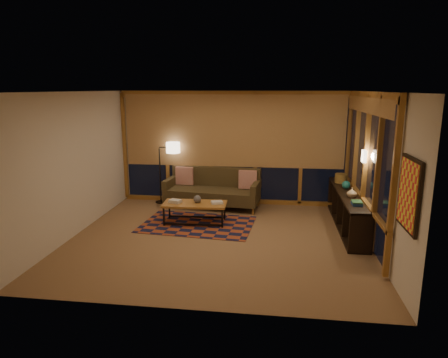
# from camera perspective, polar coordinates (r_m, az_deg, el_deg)

# --- Properties ---
(floor) EXTENTS (5.50, 5.00, 0.01)m
(floor) POSITION_cam_1_polar(r_m,az_deg,el_deg) (7.59, -0.80, -8.48)
(floor) COLOR #8C6B4D
(floor) RESTS_ON ground
(ceiling) EXTENTS (5.50, 5.00, 0.01)m
(ceiling) POSITION_cam_1_polar(r_m,az_deg,el_deg) (7.07, -0.87, 12.37)
(ceiling) COLOR #FAEECE
(ceiling) RESTS_ON walls
(walls) EXTENTS (5.51, 5.01, 2.70)m
(walls) POSITION_cam_1_polar(r_m,az_deg,el_deg) (7.21, -0.83, 1.58)
(walls) COLOR beige
(walls) RESTS_ON floor
(window_wall_back) EXTENTS (5.30, 0.16, 2.60)m
(window_wall_back) POSITION_cam_1_polar(r_m,az_deg,el_deg) (9.58, 1.28, 4.39)
(window_wall_back) COLOR olive
(window_wall_back) RESTS_ON walls
(window_wall_right) EXTENTS (0.16, 3.70, 2.60)m
(window_wall_right) POSITION_cam_1_polar(r_m,az_deg,el_deg) (7.90, 19.47, 1.83)
(window_wall_right) COLOR olive
(window_wall_right) RESTS_ON walls
(wall_art) EXTENTS (0.06, 0.74, 0.94)m
(wall_art) POSITION_cam_1_polar(r_m,az_deg,el_deg) (5.57, 24.88, -1.97)
(wall_art) COLOR red
(wall_art) RESTS_ON walls
(wall_sconce) EXTENTS (0.12, 0.18, 0.22)m
(wall_sconce) POSITION_cam_1_polar(r_m,az_deg,el_deg) (7.71, 19.37, 3.10)
(wall_sconce) COLOR #FAE3C2
(wall_sconce) RESTS_ON walls
(sofa) EXTENTS (2.26, 1.12, 0.89)m
(sofa) POSITION_cam_1_polar(r_m,az_deg,el_deg) (9.40, -1.67, -1.40)
(sofa) COLOR #4C3C25
(sofa) RESTS_ON floor
(pillow_left) EXTENTS (0.44, 0.17, 0.43)m
(pillow_left) POSITION_cam_1_polar(r_m,az_deg,el_deg) (9.79, -5.62, 0.42)
(pillow_left) COLOR #AF261A
(pillow_left) RESTS_ON sofa
(pillow_right) EXTENTS (0.42, 0.14, 0.42)m
(pillow_right) POSITION_cam_1_polar(r_m,az_deg,el_deg) (9.34, 3.41, -0.17)
(pillow_right) COLOR #AF261A
(pillow_right) RESTS_ON sofa
(area_rug) EXTENTS (2.37, 1.69, 0.01)m
(area_rug) POSITION_cam_1_polar(r_m,az_deg,el_deg) (8.33, -3.80, -6.46)
(area_rug) COLOR #984123
(area_rug) RESTS_ON floor
(coffee_table) EXTENTS (1.33, 0.64, 0.44)m
(coffee_table) POSITION_cam_1_polar(r_m,az_deg,el_deg) (8.36, -4.18, -4.87)
(coffee_table) COLOR olive
(coffee_table) RESTS_ON floor
(book_stack_a) EXTENTS (0.28, 0.25, 0.07)m
(book_stack_a) POSITION_cam_1_polar(r_m,az_deg,el_deg) (8.35, -7.00, -3.16)
(book_stack_a) COLOR silver
(book_stack_a) RESTS_ON coffee_table
(book_stack_b) EXTENTS (0.31, 0.28, 0.05)m
(book_stack_b) POSITION_cam_1_polar(r_m,az_deg,el_deg) (8.24, -1.01, -3.33)
(book_stack_b) COLOR silver
(book_stack_b) RESTS_ON coffee_table
(ceramic_pot) EXTENTS (0.19, 0.19, 0.16)m
(ceramic_pot) POSITION_cam_1_polar(r_m,az_deg,el_deg) (8.30, -3.83, -2.85)
(ceramic_pot) COLOR #2A2A2A
(ceramic_pot) RESTS_ON coffee_table
(floor_lamp) EXTENTS (0.52, 0.35, 1.51)m
(floor_lamp) POSITION_cam_1_polar(r_m,az_deg,el_deg) (9.84, -9.13, 0.93)
(floor_lamp) COLOR black
(floor_lamp) RESTS_ON floor
(bookshelf) EXTENTS (0.40, 2.86, 0.72)m
(bookshelf) POSITION_cam_1_polar(r_m,az_deg,el_deg) (8.47, 17.17, -4.20)
(bookshelf) COLOR black
(bookshelf) RESTS_ON floor
(basket) EXTENTS (0.31, 0.31, 0.20)m
(basket) POSITION_cam_1_polar(r_m,az_deg,el_deg) (9.18, 16.37, 0.11)
(basket) COLOR olive
(basket) RESTS_ON bookshelf
(teal_bowl) EXTENTS (0.21, 0.21, 0.17)m
(teal_bowl) POSITION_cam_1_polar(r_m,az_deg,el_deg) (8.65, 17.04, -0.81)
(teal_bowl) COLOR #1C6962
(teal_bowl) RESTS_ON bookshelf
(vase) EXTENTS (0.22, 0.22, 0.19)m
(vase) POSITION_cam_1_polar(r_m,az_deg,el_deg) (8.00, 17.81, -1.86)
(vase) COLOR tan
(vase) RESTS_ON bookshelf
(shelf_book_stack) EXTENTS (0.17, 0.23, 0.07)m
(shelf_book_stack) POSITION_cam_1_polar(r_m,az_deg,el_deg) (7.53, 18.45, -3.30)
(shelf_book_stack) COLOR silver
(shelf_book_stack) RESTS_ON bookshelf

